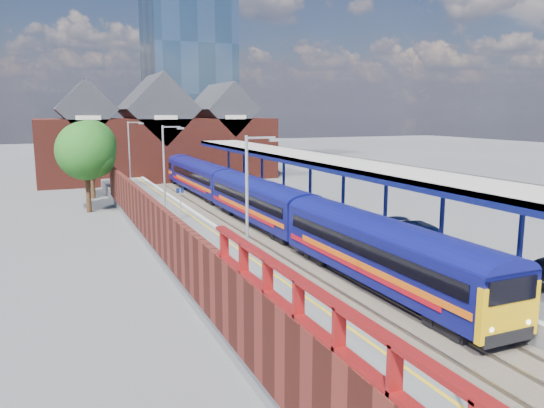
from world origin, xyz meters
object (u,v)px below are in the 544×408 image
Objects in this scene: lamp_post_b at (250,212)px; platform_sign at (180,199)px; train at (227,186)px; parked_car_blue at (404,227)px; lamp_post_c at (166,171)px; lamp_post_d at (131,154)px.

lamp_post_b is 18.20m from platform_sign.
train is 28.18m from lamp_post_b.
platform_sign is 15.79m from parked_car_blue.
parked_car_blue is at bearing -31.31° from lamp_post_c.
lamp_post_d is at bearing 147.08° from train.
lamp_post_b is 1.00× the size of lamp_post_c.
lamp_post_c is 3.34m from platform_sign.
platform_sign is at bearing 85.67° from lamp_post_b.
lamp_post_c is at bearing -125.74° from train.
parked_car_blue is at bearing -73.78° from train.
train is at bearing 34.42° from parked_car_blue.
lamp_post_c reaches higher than platform_sign.
lamp_post_d reaches higher than platform_sign.
lamp_post_c is at bearing -90.00° from lamp_post_d.
platform_sign is (1.36, 2.00, -2.30)m from lamp_post_c.
parked_car_blue is (12.04, -10.15, -1.06)m from platform_sign.
platform_sign is (1.36, -14.00, -2.30)m from lamp_post_d.
platform_sign is at bearing 68.05° from parked_car_blue.
parked_car_blue is (13.40, -8.15, -3.36)m from lamp_post_c.
train is 11.04m from platform_sign.
platform_sign is (1.36, 18.00, -2.30)m from lamp_post_b.
parked_car_blue is (13.40, -24.15, -3.36)m from lamp_post_d.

